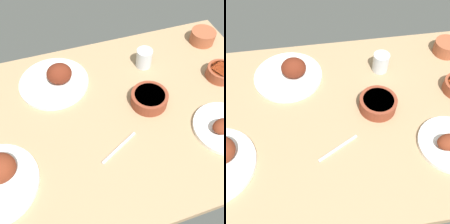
{
  "view_description": "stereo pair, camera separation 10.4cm",
  "coord_description": "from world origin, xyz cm",
  "views": [
    {
      "loc": [
        -19.68,
        -59.49,
        89.58
      ],
      "look_at": [
        0.0,
        0.0,
        6.0
      ],
      "focal_mm": 42.47,
      "sensor_mm": 36.0,
      "label": 1
    },
    {
      "loc": [
        -9.54,
        -61.93,
        89.58
      ],
      "look_at": [
        0.0,
        0.0,
        6.0
      ],
      "focal_mm": 42.47,
      "sensor_mm": 36.0,
      "label": 2
    }
  ],
  "objects": [
    {
      "name": "dining_table",
      "position": [
        0.0,
        0.0,
        2.0
      ],
      "size": [
        140.0,
        90.0,
        4.0
      ],
      "primitive_type": "cube",
      "color": "tan",
      "rests_on": "ground"
    },
    {
      "name": "plate_far_side",
      "position": [
        38.35,
        -20.07,
        5.62
      ],
      "size": [
        23.87,
        23.87,
        6.61
      ],
      "color": "white",
      "rests_on": "dining_table"
    },
    {
      "name": "plate_center_main",
      "position": [
        -17.56,
        23.88,
        6.7
      ],
      "size": [
        29.97,
        29.97,
        10.15
      ],
      "color": "white",
      "rests_on": "dining_table"
    },
    {
      "name": "bowl_cream",
      "position": [
        16.37,
        1.23,
        6.92
      ],
      "size": [
        15.04,
        15.04,
        5.35
      ],
      "color": "brown",
      "rests_on": "dining_table"
    },
    {
      "name": "bowl_pasta",
      "position": [
        57.1,
        29.58,
        7.28
      ],
      "size": [
        11.97,
        11.97,
        6.05
      ],
      "color": "#A35133",
      "rests_on": "dining_table"
    },
    {
      "name": "bowl_sauce",
      "position": [
        52.43,
        5.34,
        6.67
      ],
      "size": [
        12.47,
        12.47,
        4.88
      ],
      "color": "brown",
      "rests_on": "dining_table"
    },
    {
      "name": "water_tumbler",
      "position": [
        22.87,
        22.83,
        8.28
      ],
      "size": [
        7.17,
        7.17,
        8.56
      ],
      "primitive_type": "cylinder",
      "color": "silver",
      "rests_on": "dining_table"
    },
    {
      "name": "fork_loose",
      "position": [
        -2.23,
        -15.18,
        4.4
      ],
      "size": [
        15.65,
        9.02,
        0.8
      ],
      "primitive_type": "cube",
      "rotation": [
        0.0,
        0.0,
        3.64
      ],
      "color": "silver",
      "rests_on": "dining_table"
    }
  ]
}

